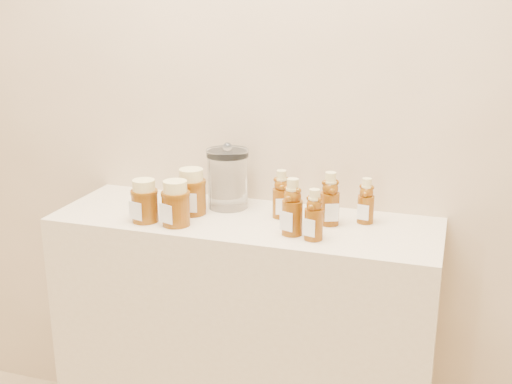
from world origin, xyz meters
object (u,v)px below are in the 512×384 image
(bear_bottle_back_left, at_px, (281,191))
(honey_jar_left, at_px, (145,201))
(glass_canister, at_px, (228,176))
(bear_bottle_front_left, at_px, (292,203))
(display_table, at_px, (245,347))

(bear_bottle_back_left, relative_size, honey_jar_left, 1.29)
(glass_canister, bearing_deg, bear_bottle_front_left, -33.93)
(display_table, xyz_separation_m, glass_canister, (-0.09, 0.09, 0.55))
(display_table, distance_m, bear_bottle_back_left, 0.55)
(glass_canister, bearing_deg, honey_jar_left, -133.12)
(bear_bottle_front_left, bearing_deg, display_table, 172.88)
(honey_jar_left, bearing_deg, bear_bottle_front_left, 19.86)
(display_table, height_order, bear_bottle_back_left, bear_bottle_back_left)
(display_table, distance_m, glass_canister, 0.57)
(bear_bottle_front_left, xyz_separation_m, glass_canister, (-0.26, 0.18, 0.01))
(honey_jar_left, xyz_separation_m, glass_canister, (0.19, 0.21, 0.04))
(bear_bottle_front_left, relative_size, honey_jar_left, 1.43)
(bear_bottle_back_left, distance_m, bear_bottle_front_left, 0.15)
(display_table, distance_m, bear_bottle_front_left, 0.58)
(bear_bottle_front_left, bearing_deg, bear_bottle_back_left, 136.51)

